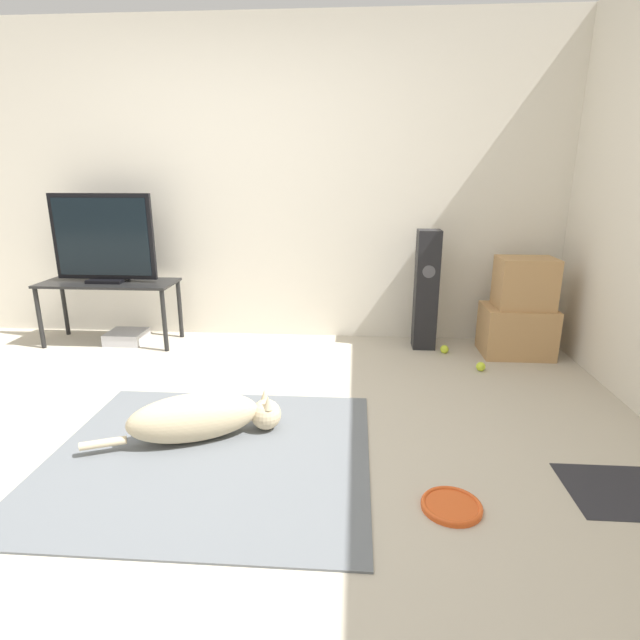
# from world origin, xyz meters

# --- Properties ---
(ground_plane) EXTENTS (12.00, 12.00, 0.00)m
(ground_plane) POSITION_xyz_m (0.00, 0.00, 0.00)
(ground_plane) COLOR #BCB29E
(wall_back) EXTENTS (8.00, 0.06, 2.55)m
(wall_back) POSITION_xyz_m (0.00, 2.10, 1.27)
(wall_back) COLOR silver
(wall_back) RESTS_ON ground_plane
(area_rug) EXTENTS (1.60, 1.43, 0.01)m
(area_rug) POSITION_xyz_m (0.17, 0.06, 0.01)
(area_rug) COLOR slate
(area_rug) RESTS_ON ground_plane
(dog) EXTENTS (0.97, 0.46, 0.26)m
(dog) POSITION_xyz_m (0.09, 0.22, 0.14)
(dog) COLOR beige
(dog) RESTS_ON area_rug
(frisbee) EXTENTS (0.26, 0.26, 0.03)m
(frisbee) POSITION_xyz_m (1.32, -0.26, 0.01)
(frisbee) COLOR #DB511E
(frisbee) RESTS_ON ground_plane
(cardboard_box_lower) EXTENTS (0.52, 0.39, 0.38)m
(cardboard_box_lower) POSITION_xyz_m (2.15, 1.70, 0.19)
(cardboard_box_lower) COLOR tan
(cardboard_box_lower) RESTS_ON ground_plane
(cardboard_box_upper) EXTENTS (0.42, 0.31, 0.38)m
(cardboard_box_upper) POSITION_xyz_m (2.17, 1.70, 0.58)
(cardboard_box_upper) COLOR tan
(cardboard_box_upper) RESTS_ON cardboard_box_lower
(floor_speaker) EXTENTS (0.18, 0.18, 0.96)m
(floor_speaker) POSITION_xyz_m (1.45, 1.82, 0.48)
(floor_speaker) COLOR black
(floor_speaker) RESTS_ON ground_plane
(tv_stand) EXTENTS (1.09, 0.42, 0.52)m
(tv_stand) POSITION_xyz_m (-1.13, 1.76, 0.45)
(tv_stand) COLOR black
(tv_stand) RESTS_ON ground_plane
(tv) EXTENTS (0.82, 0.20, 0.70)m
(tv) POSITION_xyz_m (-1.13, 1.76, 0.87)
(tv) COLOR black
(tv) RESTS_ON tv_stand
(tennis_ball_by_boxes) EXTENTS (0.07, 0.07, 0.07)m
(tennis_ball_by_boxes) POSITION_xyz_m (1.61, 1.68, 0.03)
(tennis_ball_by_boxes) COLOR #C6E033
(tennis_ball_by_boxes) RESTS_ON ground_plane
(tennis_ball_near_speaker) EXTENTS (0.07, 0.07, 0.07)m
(tennis_ball_near_speaker) POSITION_xyz_m (1.80, 1.32, 0.03)
(tennis_ball_near_speaker) COLOR #C6E033
(tennis_ball_near_speaker) RESTS_ON ground_plane
(game_console) EXTENTS (0.30, 0.28, 0.10)m
(game_console) POSITION_xyz_m (-1.03, 1.76, 0.05)
(game_console) COLOR #B7B7BC
(game_console) RESTS_ON ground_plane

